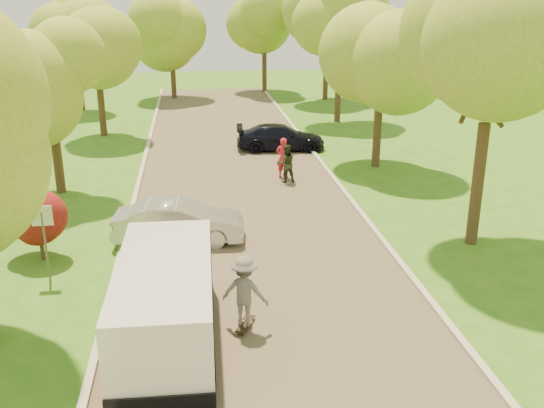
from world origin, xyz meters
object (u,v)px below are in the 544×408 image
person_striped (283,158)px  person_olive (286,164)px  skateboarder (245,291)px  street_sign (43,228)px  silver_sedan (179,222)px  minivan (166,301)px  longboard (245,324)px  dark_sedan (281,137)px

person_striped → person_olive: 0.69m
skateboarder → person_striped: bearing=-80.1°
skateboarder → person_striped: 12.27m
street_sign → silver_sedan: bearing=33.3°
minivan → silver_sedan: 5.83m
silver_sedan → skateboarder: bearing=-158.9°
person_striped → longboard: bearing=101.6°
minivan → skateboarder: bearing=12.5°
minivan → person_striped: bearing=71.3°
street_sign → dark_sedan: street_sign is taller
silver_sedan → dark_sedan: silver_sedan is taller
silver_sedan → person_striped: bearing=-28.4°
dark_sedan → person_striped: person_striped is taller
dark_sedan → person_striped: 4.82m
silver_sedan → person_striped: size_ratio=2.35×
longboard → person_olive: 11.63m
silver_sedan → person_striped: (4.29, 6.50, 0.20)m
minivan → person_striped: size_ratio=3.06×
street_sign → longboard: size_ratio=2.40×
skateboarder → person_striped: size_ratio=0.99×
minivan → person_olive: (4.50, 11.64, -0.23)m
dark_sedan → longboard: size_ratio=4.82×
silver_sedan → street_sign: bearing=128.4°
skateboarder → person_olive: 11.61m
silver_sedan → person_striped: person_striped is taller
dark_sedan → person_olive: size_ratio=2.72×
silver_sedan → minivan: bearing=-176.9°
longboard → person_olive: bearing=-80.9°
minivan → longboard: minivan is taller
person_striped → person_olive: bearing=115.0°
minivan → person_olive: size_ratio=3.29×
minivan → silver_sedan: size_ratio=1.31×
silver_sedan → dark_sedan: bearing=-18.3°
person_olive → street_sign: bearing=39.4°
minivan → person_striped: minivan is taller
silver_sedan → longboard: bearing=-158.9°
dark_sedan → person_striped: (-0.58, -4.78, 0.23)m
street_sign → person_olive: size_ratio=1.35×
minivan → person_striped: 13.12m
skateboarder → silver_sedan: bearing=-51.2°
street_sign → minivan: bearing=-46.8°
dark_sedan → skateboarder: size_ratio=2.54×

